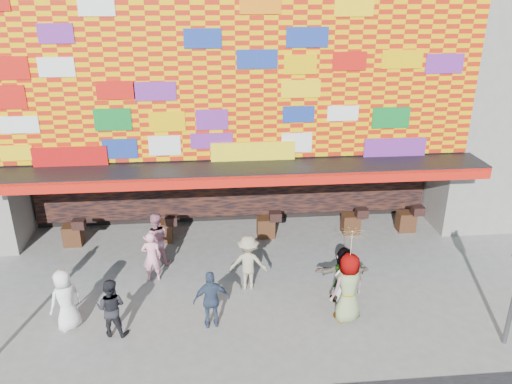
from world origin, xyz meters
TOP-DOWN VIEW (x-y plane):
  - ground at (0.00, 0.00)m, footprint 90.00×90.00m
  - shop_building at (0.00, 8.18)m, footprint 15.20×9.40m
  - ped_a at (-4.54, 0.09)m, footprint 0.95×0.93m
  - ped_b at (-2.62, 2.15)m, footprint 0.60×0.42m
  - ped_c at (-3.37, -0.27)m, footprint 0.84×0.71m
  - ped_d at (0.15, 1.48)m, footprint 1.14×0.75m
  - ped_e at (-0.91, -0.19)m, footprint 0.97×0.51m
  - ped_f at (2.67, 0.64)m, footprint 1.50×0.52m
  - ped_g at (2.58, -0.23)m, footprint 1.09×0.90m
  - ped_h at (2.61, 0.16)m, footprint 0.67×0.50m
  - ped_i at (-2.58, 3.07)m, footprint 0.84×0.66m
  - parasol at (2.58, -0.23)m, footprint 1.13×1.14m

SIDE VIEW (x-z plane):
  - ground at x=0.00m, z-range 0.00..0.00m
  - ped_c at x=-3.37m, z-range 0.00..1.55m
  - ped_b at x=-2.62m, z-range 0.00..1.56m
  - ped_e at x=-0.91m, z-range 0.00..1.59m
  - ped_f at x=2.67m, z-range 0.00..1.61m
  - ped_d at x=0.15m, z-range 0.00..1.65m
  - ped_a at x=-4.54m, z-range 0.00..1.65m
  - ped_h at x=2.61m, z-range 0.00..1.70m
  - ped_i at x=-2.58m, z-range 0.00..1.71m
  - ped_g at x=2.58m, z-range 0.00..1.91m
  - parasol at x=2.58m, z-range 1.22..3.08m
  - shop_building at x=0.00m, z-range 0.23..10.23m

